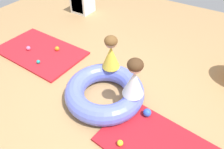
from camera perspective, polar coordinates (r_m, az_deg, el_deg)
ground_plane at (r=3.12m, az=-3.09°, el=-5.91°), size 8.00×8.00×0.00m
gym_mat_near_left at (r=4.18m, az=-18.84°, el=5.92°), size 1.63×1.02×0.04m
inflatable_cushion at (r=2.99m, az=-2.07°, el=-4.69°), size 1.13×1.13×0.28m
child_in_white at (r=2.60m, az=6.02°, el=-0.93°), size 0.36×0.36×0.55m
child_in_yellow at (r=3.04m, az=-0.29°, el=5.98°), size 0.32×0.32×0.53m
play_ball_orange at (r=4.06m, az=-14.69°, el=6.83°), size 0.08×0.08×0.08m
play_ball_blue at (r=2.83m, az=9.52°, el=-10.15°), size 0.11×0.11×0.11m
play_ball_yellow at (r=2.56m, az=2.21°, el=-18.09°), size 0.07×0.07×0.07m
play_ball_pink at (r=4.24m, az=-21.75°, el=6.66°), size 0.08×0.08×0.08m
play_ball_teal at (r=3.83m, az=-19.38°, el=3.28°), size 0.07×0.07×0.07m
storage_cube at (r=5.44m, az=-8.20°, el=19.12°), size 0.44×0.44×0.56m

